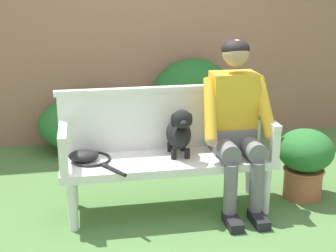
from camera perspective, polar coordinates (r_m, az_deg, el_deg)
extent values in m
plane|color=#4C753D|center=(3.78, 0.00, -9.95)|extent=(40.00, 40.00, 0.00)
cube|color=#936651|center=(5.21, -3.76, 12.76)|extent=(8.00, 0.30, 2.63)
ellipsoid|color=#1E5B23|center=(5.09, 2.96, 2.94)|extent=(0.92, 0.74, 0.92)
ellipsoid|color=#286B2D|center=(5.02, -8.80, 0.77)|extent=(0.86, 0.61, 0.63)
ellipsoid|color=#286B2D|center=(4.99, -9.45, 0.36)|extent=(1.03, 0.81, 0.58)
cube|color=white|center=(3.61, 0.00, -4.24)|extent=(1.60, 0.49, 0.06)
cylinder|color=white|center=(3.49, -11.37, -9.39)|extent=(0.07, 0.07, 0.38)
cylinder|color=white|center=(3.73, 11.62, -7.56)|extent=(0.07, 0.07, 0.38)
cylinder|color=white|center=(3.82, -11.31, -6.89)|extent=(0.07, 0.07, 0.38)
cylinder|color=white|center=(4.04, 9.70, -5.40)|extent=(0.07, 0.07, 0.38)
cube|color=white|center=(3.73, -0.59, 0.69)|extent=(1.60, 0.05, 0.46)
cube|color=white|center=(3.66, -0.60, 4.44)|extent=(1.64, 0.06, 0.04)
cube|color=white|center=(3.32, -12.44, -3.91)|extent=(0.06, 0.06, 0.24)
cube|color=white|center=(3.47, -12.50, -0.53)|extent=(0.06, 0.49, 0.04)
cube|color=white|center=(3.59, 12.69, -2.29)|extent=(0.06, 0.06, 0.24)
cube|color=white|center=(3.72, 11.63, 0.78)|extent=(0.06, 0.49, 0.04)
cube|color=black|center=(3.56, 7.75, -11.33)|extent=(0.10, 0.24, 0.07)
cylinder|color=slate|center=(3.53, 7.50, -7.48)|extent=(0.10, 0.10, 0.39)
cylinder|color=slate|center=(3.57, 6.90, -2.75)|extent=(0.15, 0.31, 0.15)
cube|color=black|center=(3.63, 10.81, -10.96)|extent=(0.10, 0.24, 0.07)
cylinder|color=slate|center=(3.59, 10.57, -7.17)|extent=(0.10, 0.10, 0.39)
cylinder|color=slate|center=(3.63, 9.93, -2.54)|extent=(0.15, 0.31, 0.15)
cube|color=slate|center=(3.73, 7.68, -1.54)|extent=(0.32, 0.24, 0.20)
cube|color=gold|center=(3.67, 7.75, 2.40)|extent=(0.34, 0.22, 0.52)
cylinder|color=gold|center=(3.50, 5.07, 2.07)|extent=(0.14, 0.33, 0.45)
sphere|color=tan|center=(3.45, 5.18, -1.67)|extent=(0.09, 0.09, 0.09)
cylinder|color=gold|center=(3.63, 11.48, 2.35)|extent=(0.14, 0.33, 0.45)
sphere|color=tan|center=(3.59, 12.27, -1.20)|extent=(0.09, 0.09, 0.09)
sphere|color=tan|center=(3.57, 8.12, 8.67)|extent=(0.20, 0.20, 0.20)
ellipsoid|color=black|center=(3.58, 8.09, 9.17)|extent=(0.21, 0.21, 0.14)
cylinder|color=black|center=(3.56, 0.69, -3.42)|extent=(0.04, 0.04, 0.07)
cylinder|color=black|center=(3.58, 2.31, -3.32)|extent=(0.04, 0.04, 0.07)
cylinder|color=black|center=(3.71, 0.24, -2.50)|extent=(0.04, 0.04, 0.07)
cylinder|color=black|center=(3.73, 1.80, -2.41)|extent=(0.04, 0.04, 0.07)
ellipsoid|color=black|center=(3.60, 1.27, -0.93)|extent=(0.19, 0.28, 0.22)
sphere|color=black|center=(3.50, 1.57, -1.14)|extent=(0.13, 0.13, 0.13)
sphere|color=black|center=(3.44, 1.67, 0.85)|extent=(0.14, 0.14, 0.14)
ellipsoid|color=black|center=(3.38, 1.87, 0.31)|extent=(0.06, 0.08, 0.05)
ellipsoid|color=black|center=(3.44, 0.67, 0.70)|extent=(0.04, 0.03, 0.10)
ellipsoid|color=black|center=(3.46, 2.61, 0.79)|extent=(0.04, 0.03, 0.10)
sphere|color=black|center=(3.71, 0.90, 0.37)|extent=(0.07, 0.07, 0.07)
torus|color=black|center=(3.59, -9.15, -3.95)|extent=(0.40, 0.40, 0.02)
cylinder|color=silver|center=(3.59, -9.15, -4.05)|extent=(0.25, 0.25, 0.00)
cube|color=black|center=(3.46, -7.65, -4.65)|extent=(0.07, 0.08, 0.02)
cylinder|color=black|center=(3.35, -6.28, -5.33)|extent=(0.14, 0.20, 0.03)
ellipsoid|color=black|center=(3.56, -10.09, -3.56)|extent=(0.23, 0.19, 0.09)
cylinder|color=#A85B3D|center=(4.09, 15.83, -6.58)|extent=(0.31, 0.31, 0.24)
torus|color=#A85B3D|center=(4.05, 15.97, -5.05)|extent=(0.33, 0.33, 0.02)
ellipsoid|color=#286B2D|center=(3.99, 16.17, -2.79)|extent=(0.45, 0.45, 0.34)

